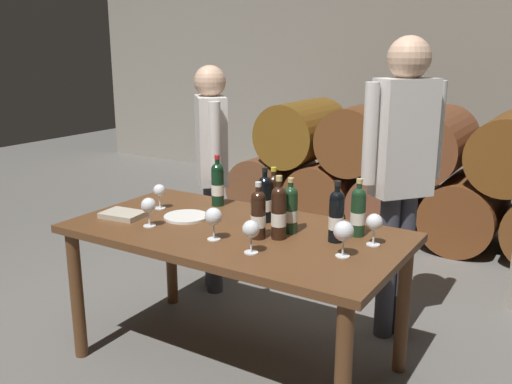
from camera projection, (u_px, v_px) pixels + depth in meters
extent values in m
plane|color=#66635E|center=(237.00, 362.00, 3.02)|extent=(14.00, 14.00, 0.00)
cube|color=gray|center=(447.00, 70.00, 6.12)|extent=(10.00, 0.24, 2.80)
cylinder|color=brown|center=(274.00, 182.00, 5.73)|extent=(0.60, 0.90, 0.60)
cylinder|color=brown|center=(331.00, 190.00, 5.41)|extent=(0.60, 0.90, 0.60)
cylinder|color=brown|center=(394.00, 200.00, 5.09)|extent=(0.60, 0.90, 0.60)
cylinder|color=brown|center=(466.00, 210.00, 4.77)|extent=(0.60, 0.90, 0.60)
cylinder|color=brown|center=(303.00, 132.00, 5.43)|extent=(0.60, 0.90, 0.60)
cylinder|color=brown|center=(364.00, 137.00, 5.11)|extent=(0.60, 0.90, 0.60)
cylinder|color=brown|center=(434.00, 144.00, 4.79)|extent=(0.60, 0.90, 0.60)
cube|color=brown|center=(235.00, 233.00, 2.84)|extent=(1.70, 0.90, 0.04)
cylinder|color=brown|center=(77.00, 295.00, 3.00)|extent=(0.07, 0.07, 0.72)
cylinder|color=brown|center=(343.00, 383.00, 2.22)|extent=(0.07, 0.07, 0.72)
cylinder|color=brown|center=(171.00, 251.00, 3.64)|extent=(0.07, 0.07, 0.72)
cylinder|color=brown|center=(403.00, 308.00, 2.86)|extent=(0.07, 0.07, 0.72)
cylinder|color=#19381E|center=(290.00, 214.00, 2.76)|extent=(0.07, 0.07, 0.20)
sphere|color=#19381E|center=(291.00, 193.00, 2.73)|extent=(0.07, 0.07, 0.07)
cylinder|color=#19381E|center=(291.00, 188.00, 2.72)|extent=(0.03, 0.03, 0.06)
cylinder|color=tan|center=(291.00, 180.00, 2.71)|extent=(0.03, 0.03, 0.02)
cylinder|color=silver|center=(290.00, 216.00, 2.76)|extent=(0.07, 0.07, 0.06)
cylinder|color=black|center=(273.00, 200.00, 3.01)|extent=(0.07, 0.07, 0.19)
sphere|color=black|center=(274.00, 181.00, 2.99)|extent=(0.07, 0.07, 0.07)
cylinder|color=black|center=(274.00, 177.00, 2.98)|extent=(0.03, 0.03, 0.06)
cylinder|color=gold|center=(274.00, 169.00, 2.97)|extent=(0.03, 0.03, 0.02)
cylinder|color=silver|center=(273.00, 201.00, 3.01)|extent=(0.07, 0.07, 0.06)
cylinder|color=black|center=(279.00, 217.00, 2.67)|extent=(0.07, 0.07, 0.22)
sphere|color=black|center=(279.00, 194.00, 2.64)|extent=(0.07, 0.07, 0.07)
cylinder|color=black|center=(279.00, 188.00, 2.63)|extent=(0.03, 0.03, 0.07)
cylinder|color=tan|center=(279.00, 178.00, 2.62)|extent=(0.03, 0.03, 0.02)
cylinder|color=silver|center=(279.00, 219.00, 2.67)|extent=(0.07, 0.07, 0.07)
cylinder|color=black|center=(336.00, 221.00, 2.63)|extent=(0.07, 0.07, 0.21)
sphere|color=black|center=(337.00, 198.00, 2.60)|extent=(0.07, 0.07, 0.07)
cylinder|color=black|center=(337.00, 193.00, 2.59)|extent=(0.03, 0.03, 0.07)
cylinder|color=black|center=(338.00, 183.00, 2.58)|extent=(0.03, 0.03, 0.02)
cylinder|color=silver|center=(336.00, 223.00, 2.63)|extent=(0.07, 0.07, 0.06)
cylinder|color=black|center=(265.00, 203.00, 2.93)|extent=(0.07, 0.07, 0.20)
sphere|color=black|center=(265.00, 183.00, 2.90)|extent=(0.07, 0.07, 0.07)
cylinder|color=black|center=(265.00, 178.00, 2.89)|extent=(0.03, 0.03, 0.06)
cylinder|color=black|center=(265.00, 170.00, 2.88)|extent=(0.03, 0.03, 0.02)
cylinder|color=silver|center=(265.00, 205.00, 2.93)|extent=(0.07, 0.07, 0.06)
cylinder|color=black|center=(258.00, 219.00, 2.67)|extent=(0.07, 0.07, 0.20)
sphere|color=black|center=(258.00, 198.00, 2.65)|extent=(0.07, 0.07, 0.07)
cylinder|color=black|center=(258.00, 193.00, 2.64)|extent=(0.03, 0.03, 0.06)
cylinder|color=silver|center=(258.00, 184.00, 2.63)|extent=(0.03, 0.03, 0.02)
cylinder|color=silver|center=(258.00, 221.00, 2.68)|extent=(0.07, 0.07, 0.06)
cylinder|color=black|center=(218.00, 188.00, 3.23)|extent=(0.07, 0.07, 0.21)
sphere|color=black|center=(217.00, 169.00, 3.20)|extent=(0.07, 0.07, 0.07)
cylinder|color=black|center=(217.00, 165.00, 3.19)|extent=(0.03, 0.03, 0.07)
cylinder|color=#B21E23|center=(217.00, 157.00, 3.18)|extent=(0.03, 0.03, 0.02)
cylinder|color=silver|center=(218.00, 190.00, 3.23)|extent=(0.07, 0.07, 0.06)
cylinder|color=#19381E|center=(358.00, 216.00, 2.71)|extent=(0.07, 0.07, 0.20)
sphere|color=#19381E|center=(359.00, 195.00, 2.68)|extent=(0.07, 0.07, 0.07)
cylinder|color=#19381E|center=(359.00, 190.00, 2.68)|extent=(0.03, 0.03, 0.06)
cylinder|color=tan|center=(360.00, 181.00, 2.67)|extent=(0.03, 0.03, 0.02)
cylinder|color=silver|center=(358.00, 218.00, 2.71)|extent=(0.07, 0.07, 0.06)
cylinder|color=white|center=(150.00, 226.00, 2.87)|extent=(0.06, 0.06, 0.00)
cylinder|color=white|center=(149.00, 218.00, 2.86)|extent=(0.01, 0.01, 0.07)
sphere|color=white|center=(149.00, 205.00, 2.85)|extent=(0.08, 0.08, 0.08)
cylinder|color=white|center=(213.00, 239.00, 2.68)|extent=(0.06, 0.06, 0.00)
cylinder|color=white|center=(213.00, 231.00, 2.67)|extent=(0.01, 0.01, 0.07)
sphere|color=white|center=(213.00, 216.00, 2.65)|extent=(0.09, 0.09, 0.09)
cylinder|color=white|center=(373.00, 244.00, 2.61)|extent=(0.06, 0.06, 0.00)
cylinder|color=white|center=(374.00, 236.00, 2.59)|extent=(0.01, 0.01, 0.07)
sphere|color=white|center=(374.00, 222.00, 2.58)|extent=(0.08, 0.08, 0.08)
cylinder|color=white|center=(160.00, 208.00, 3.19)|extent=(0.06, 0.06, 0.00)
cylinder|color=white|center=(160.00, 201.00, 3.18)|extent=(0.01, 0.01, 0.07)
sphere|color=white|center=(159.00, 190.00, 3.16)|extent=(0.07, 0.07, 0.07)
cylinder|color=white|center=(343.00, 256.00, 2.46)|extent=(0.06, 0.06, 0.00)
cylinder|color=white|center=(343.00, 247.00, 2.45)|extent=(0.01, 0.01, 0.07)
sphere|color=white|center=(344.00, 231.00, 2.43)|extent=(0.09, 0.09, 0.09)
cylinder|color=white|center=(251.00, 252.00, 2.51)|extent=(0.06, 0.06, 0.00)
cylinder|color=white|center=(251.00, 244.00, 2.50)|extent=(0.01, 0.01, 0.07)
sphere|color=white|center=(251.00, 229.00, 2.48)|extent=(0.08, 0.08, 0.08)
cube|color=#B2A893|center=(123.00, 215.00, 3.03)|extent=(0.24, 0.18, 0.03)
cylinder|color=white|center=(186.00, 217.00, 3.01)|extent=(0.24, 0.24, 0.01)
cylinder|color=#383842|center=(403.00, 265.00, 3.24)|extent=(0.11, 0.11, 0.85)
cylinder|color=#383842|center=(387.00, 267.00, 3.21)|extent=(0.11, 0.11, 0.85)
cube|color=silver|center=(404.00, 138.00, 3.03)|extent=(0.34, 0.36, 0.64)
cylinder|color=silver|center=(437.00, 130.00, 3.09)|extent=(0.08, 0.08, 0.54)
cylinder|color=silver|center=(370.00, 134.00, 2.96)|extent=(0.08, 0.08, 0.54)
sphere|color=tan|center=(409.00, 58.00, 2.93)|extent=(0.23, 0.23, 0.23)
cylinder|color=#383842|center=(212.00, 234.00, 3.91)|extent=(0.11, 0.11, 0.77)
cylinder|color=#383842|center=(214.00, 239.00, 3.81)|extent=(0.11, 0.11, 0.77)
cube|color=silver|center=(211.00, 140.00, 3.69)|extent=(0.35, 0.36, 0.58)
cylinder|color=silver|center=(207.00, 131.00, 3.88)|extent=(0.08, 0.08, 0.49)
cylinder|color=silver|center=(215.00, 141.00, 3.48)|extent=(0.08, 0.08, 0.49)
sphere|color=tan|center=(210.00, 81.00, 3.59)|extent=(0.21, 0.21, 0.21)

